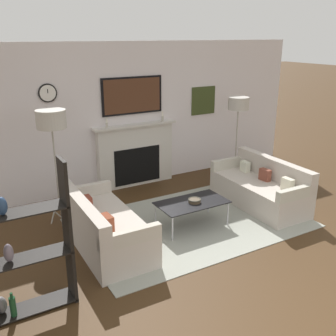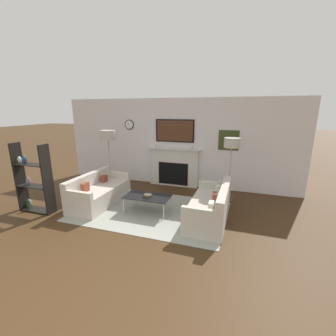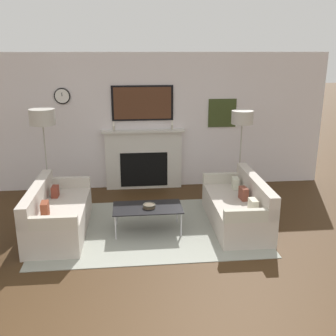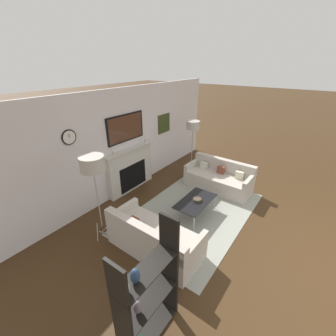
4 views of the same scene
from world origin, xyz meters
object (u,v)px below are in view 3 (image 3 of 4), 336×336
(floor_lamp_right, at_px, (242,119))
(coffee_table, at_px, (148,209))
(couch_left, at_px, (57,215))
(couch_right, at_px, (238,208))
(decorative_bowl, at_px, (149,206))
(floor_lamp_left, at_px, (42,118))

(floor_lamp_right, bearing_deg, coffee_table, -146.93)
(couch_left, bearing_deg, couch_right, -0.02)
(coffee_table, relative_size, decorative_bowl, 5.45)
(decorative_bowl, xyz_separation_m, floor_lamp_right, (1.76, 1.19, 1.12))
(floor_lamp_right, bearing_deg, decorative_bowl, -145.90)
(couch_left, height_order, floor_lamp_left, floor_lamp_left)
(coffee_table, bearing_deg, floor_lamp_left, 145.86)
(floor_lamp_left, bearing_deg, decorative_bowl, -34.41)
(decorative_bowl, bearing_deg, coffee_table, 130.84)
(decorative_bowl, relative_size, floor_lamp_right, 0.12)
(coffee_table, relative_size, floor_lamp_left, 0.60)
(couch_left, xyz_separation_m, floor_lamp_left, (-0.31, 1.07, 1.34))
(couch_left, relative_size, floor_lamp_left, 0.99)
(couch_right, relative_size, floor_lamp_left, 1.00)
(couch_right, height_order, coffee_table, couch_right)
(coffee_table, height_order, decorative_bowl, decorative_bowl)
(floor_lamp_left, relative_size, floor_lamp_right, 1.05)
(couch_left, bearing_deg, floor_lamp_right, 18.65)
(floor_lamp_right, bearing_deg, floor_lamp_left, 180.00)
(coffee_table, xyz_separation_m, floor_lamp_left, (-1.71, 1.16, 1.25))
(couch_left, distance_m, couch_right, 2.87)
(couch_left, distance_m, decorative_bowl, 1.43)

